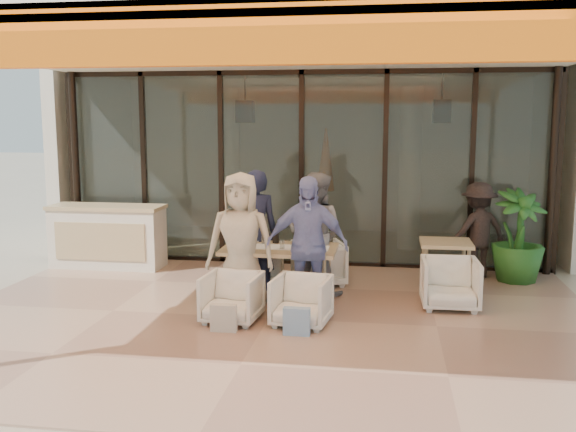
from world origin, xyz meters
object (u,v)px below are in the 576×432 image
Objects in this scene: chair_far_right at (319,261)px; diner_grey at (315,234)px; host_counter at (108,236)px; diner_periwinkle at (307,246)px; chair_far_left at (262,263)px; diner_cream at (241,242)px; chair_near_right at (301,299)px; potted_palm at (518,236)px; standing_woman at (478,231)px; side_table at (446,249)px; diner_navy at (255,231)px; dining_table at (279,251)px; chair_near_left at (232,296)px; side_chair at (450,281)px.

diner_grey is (0.00, -0.50, 0.49)m from chair_far_right.
diner_periwinkle reaches higher than host_counter.
diner_periwinkle reaches higher than chair_far_left.
diner_cream reaches higher than chair_far_right.
chair_near_right is at bearing -34.87° from host_counter.
diner_periwinkle is 3.53m from potted_palm.
chair_far_right is 0.49× the size of standing_woman.
side_table is (1.79, -0.18, 0.28)m from chair_far_right.
host_counter reaches higher than side_table.
diner_navy reaches higher than host_counter.
chair_far_right reaches higher than chair_far_left.
diner_navy is 0.98× the size of diner_cream.
dining_table is 2.01× the size of side_table.
chair_near_left is 0.45× the size of standing_woman.
side_table reaches higher than chair_far_left.
diner_periwinkle is at bearing -29.00° from host_counter.
host_counter is at bearing 1.57° from diner_grey.
dining_table is at bearing 114.28° from diner_navy.
side_chair is (2.63, 0.47, -0.52)m from diner_cream.
chair_far_left is 0.44× the size of potted_palm.
chair_far_left is 0.75m from diner_navy.
diner_navy is at bearing 18.18° from diner_grey.
diner_navy reaches higher than chair_near_right.
host_counter is 5.87m from standing_woman.
side_table is at bearing -144.54° from potted_palm.
chair_far_left is at bearing -170.77° from potted_palm.
chair_far_right is 1.49m from diner_periwinkle.
side_chair is at bearing 36.21° from chair_near_right.
standing_woman reaches higher than dining_table.
potted_palm is at bearing 35.46° from side_table.
diner_cream reaches higher than diner_periwinkle.
chair_far_left is at bearing 95.33° from chair_near_left.
host_counter reaches higher than chair_far_right.
dining_table is 2.06× the size of side_chair.
side_table is at bearing 29.98° from diner_periwinkle.
diner_grey is at bearing 85.78° from diner_periwinkle.
host_counter is at bearing -28.49° from chair_far_right.
chair_far_right is at bearing 175.25° from chair_far_left.
chair_far_left is 0.36× the size of diner_grey.
diner_grey reaches higher than host_counter.
chair_near_left is at bearing -161.22° from side_chair.
chair_far_right is at bearing -6.18° from standing_woman.
diner_periwinkle is 2.18m from side_table.
host_counter is 2.78× the size of chair_near_left.
diner_cream is 2.43× the size of side_chair.
potted_palm is at bearing 48.67° from chair_near_right.
standing_woman reaches higher than potted_palm.
potted_palm is (2.90, 0.61, 0.34)m from chair_far_right.
diner_navy is 2.33× the size of side_table.
diner_grey is at bearing 161.26° from diner_navy.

